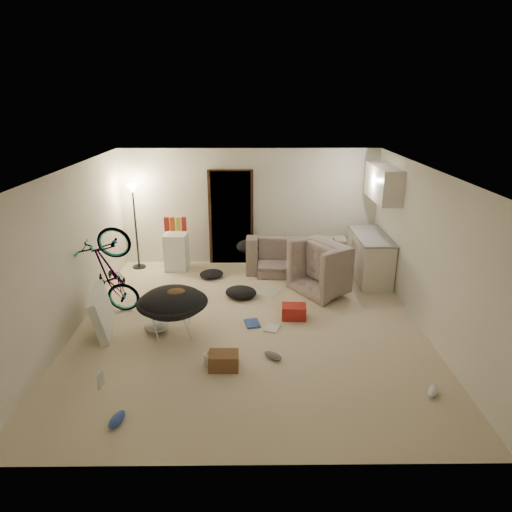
{
  "coord_description": "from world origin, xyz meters",
  "views": [
    {
      "loc": [
        0.05,
        -6.64,
        3.52
      ],
      "look_at": [
        0.12,
        0.6,
        0.97
      ],
      "focal_mm": 32.0,
      "sensor_mm": 36.0,
      "label": 1
    }
  ],
  "objects_px": {
    "mini_fridge": "(177,252)",
    "saucer_chair": "(173,308)",
    "drink_case_b": "(294,312)",
    "kitchen_counter": "(370,258)",
    "floor_lamp": "(134,209)",
    "drink_case_a": "(224,361)",
    "armchair": "(334,271)",
    "tv_box": "(102,312)",
    "bicycle": "(113,291)",
    "sofa": "(295,257)",
    "juicer": "(209,358)"
  },
  "relations": [
    {
      "from": "mini_fridge",
      "to": "juicer",
      "type": "relative_size",
      "value": 3.59
    },
    {
      "from": "tv_box",
      "to": "drink_case_b",
      "type": "height_order",
      "value": "tv_box"
    },
    {
      "from": "sofa",
      "to": "kitchen_counter",
      "type": "bearing_deg",
      "value": 165.29
    },
    {
      "from": "tv_box",
      "to": "juicer",
      "type": "distance_m",
      "value": 2.01
    },
    {
      "from": "juicer",
      "to": "mini_fridge",
      "type": "bearing_deg",
      "value": 105.15
    },
    {
      "from": "drink_case_a",
      "to": "sofa",
      "type": "bearing_deg",
      "value": 70.82
    },
    {
      "from": "sofa",
      "to": "armchair",
      "type": "bearing_deg",
      "value": 125.67
    },
    {
      "from": "sofa",
      "to": "drink_case_b",
      "type": "xyz_separation_m",
      "value": [
        -0.21,
        -2.22,
        -0.18
      ]
    },
    {
      "from": "kitchen_counter",
      "to": "drink_case_b",
      "type": "relative_size",
      "value": 3.77
    },
    {
      "from": "drink_case_b",
      "to": "armchair",
      "type": "bearing_deg",
      "value": 58.46
    },
    {
      "from": "armchair",
      "to": "mini_fridge",
      "type": "relative_size",
      "value": 1.41
    },
    {
      "from": "floor_lamp",
      "to": "saucer_chair",
      "type": "xyz_separation_m",
      "value": [
        1.24,
        -2.98,
        -0.85
      ]
    },
    {
      "from": "floor_lamp",
      "to": "sofa",
      "type": "distance_m",
      "value": 3.51
    },
    {
      "from": "mini_fridge",
      "to": "saucer_chair",
      "type": "distance_m",
      "value": 2.9
    },
    {
      "from": "mini_fridge",
      "to": "drink_case_b",
      "type": "height_order",
      "value": "mini_fridge"
    },
    {
      "from": "floor_lamp",
      "to": "armchair",
      "type": "relative_size",
      "value": 1.63
    },
    {
      "from": "sofa",
      "to": "saucer_chair",
      "type": "xyz_separation_m",
      "value": [
        -2.12,
        -2.78,
        0.16
      ]
    },
    {
      "from": "floor_lamp",
      "to": "drink_case_a",
      "type": "relative_size",
      "value": 4.52
    },
    {
      "from": "drink_case_a",
      "to": "saucer_chair",
      "type": "bearing_deg",
      "value": 131.62
    },
    {
      "from": "armchair",
      "to": "mini_fridge",
      "type": "distance_m",
      "value": 3.35
    },
    {
      "from": "drink_case_b",
      "to": "kitchen_counter",
      "type": "bearing_deg",
      "value": 50.21
    },
    {
      "from": "saucer_chair",
      "to": "tv_box",
      "type": "height_order",
      "value": "saucer_chair"
    },
    {
      "from": "floor_lamp",
      "to": "armchair",
      "type": "xyz_separation_m",
      "value": [
        4.01,
        -1.2,
        -0.95
      ]
    },
    {
      "from": "kitchen_counter",
      "to": "armchair",
      "type": "bearing_deg",
      "value": -146.11
    },
    {
      "from": "mini_fridge",
      "to": "juicer",
      "type": "bearing_deg",
      "value": -71.67
    },
    {
      "from": "sofa",
      "to": "tv_box",
      "type": "xyz_separation_m",
      "value": [
        -3.26,
        -2.64,
        0.04
      ]
    },
    {
      "from": "mini_fridge",
      "to": "tv_box",
      "type": "relative_size",
      "value": 0.77
    },
    {
      "from": "kitchen_counter",
      "to": "mini_fridge",
      "type": "relative_size",
      "value": 1.9
    },
    {
      "from": "tv_box",
      "to": "kitchen_counter",
      "type": "bearing_deg",
      "value": 13.76
    },
    {
      "from": "armchair",
      "to": "drink_case_b",
      "type": "distance_m",
      "value": 1.52
    },
    {
      "from": "sofa",
      "to": "drink_case_a",
      "type": "distance_m",
      "value": 3.93
    },
    {
      "from": "kitchen_counter",
      "to": "mini_fridge",
      "type": "xyz_separation_m",
      "value": [
        -3.98,
        0.55,
        -0.05
      ]
    },
    {
      "from": "drink_case_a",
      "to": "juicer",
      "type": "bearing_deg",
      "value": 153.04
    },
    {
      "from": "sofa",
      "to": "saucer_chair",
      "type": "bearing_deg",
      "value": 54.89
    },
    {
      "from": "kitchen_counter",
      "to": "armchair",
      "type": "relative_size",
      "value": 1.35
    },
    {
      "from": "floor_lamp",
      "to": "saucer_chair",
      "type": "distance_m",
      "value": 3.33
    },
    {
      "from": "floor_lamp",
      "to": "tv_box",
      "type": "xyz_separation_m",
      "value": [
        0.1,
        -2.84,
        -0.97
      ]
    },
    {
      "from": "floor_lamp",
      "to": "bicycle",
      "type": "height_order",
      "value": "floor_lamp"
    },
    {
      "from": "tv_box",
      "to": "mini_fridge",
      "type": "bearing_deg",
      "value": 63.69
    },
    {
      "from": "drink_case_a",
      "to": "kitchen_counter",
      "type": "bearing_deg",
      "value": 49.71
    },
    {
      "from": "saucer_chair",
      "to": "juicer",
      "type": "height_order",
      "value": "saucer_chair"
    },
    {
      "from": "drink_case_a",
      "to": "drink_case_b",
      "type": "distance_m",
      "value": 1.84
    },
    {
      "from": "juicer",
      "to": "drink_case_a",
      "type": "bearing_deg",
      "value": -27.06
    },
    {
      "from": "floor_lamp",
      "to": "mini_fridge",
      "type": "height_order",
      "value": "floor_lamp"
    },
    {
      "from": "sofa",
      "to": "mini_fridge",
      "type": "height_order",
      "value": "mini_fridge"
    },
    {
      "from": "floor_lamp",
      "to": "kitchen_counter",
      "type": "relative_size",
      "value": 1.21
    },
    {
      "from": "bicycle",
      "to": "saucer_chair",
      "type": "bearing_deg",
      "value": -122.13
    },
    {
      "from": "armchair",
      "to": "juicer",
      "type": "relative_size",
      "value": 5.06
    },
    {
      "from": "drink_case_a",
      "to": "tv_box",
      "type": "bearing_deg",
      "value": 151.54
    },
    {
      "from": "floor_lamp",
      "to": "saucer_chair",
      "type": "height_order",
      "value": "floor_lamp"
    }
  ]
}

